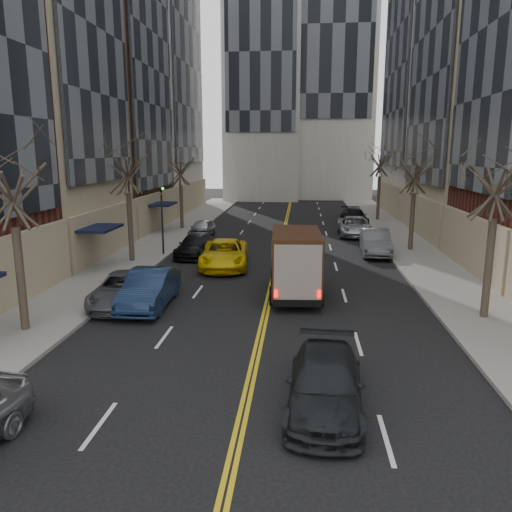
{
  "coord_description": "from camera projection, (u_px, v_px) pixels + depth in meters",
  "views": [
    {
      "loc": [
        1.39,
        -8.85,
        6.68
      ],
      "look_at": [
        -0.51,
        12.22,
        2.2
      ],
      "focal_mm": 35.0,
      "sensor_mm": 36.0,
      "label": 1
    }
  ],
  "objects": [
    {
      "name": "tree_rt_near",
      "position": [
        499.0,
        157.0,
        18.73
      ],
      "size": [
        3.2,
        3.2,
        8.71
      ],
      "color": "#382D23",
      "rests_on": "sidewalk_right"
    },
    {
      "name": "parked_lf_e",
      "position": [
        202.0,
        229.0,
        39.05
      ],
      "size": [
        1.78,
        4.09,
        1.37
      ],
      "primitive_type": "imported",
      "rotation": [
        0.0,
        0.0,
        -0.04
      ],
      "color": "#9C9FA3",
      "rests_on": "ground"
    },
    {
      "name": "ground",
      "position": [
        227.0,
        486.0,
        10.13
      ],
      "size": [
        160.0,
        160.0,
        0.0
      ],
      "primitive_type": "plane",
      "color": "black",
      "rests_on": "ground"
    },
    {
      "name": "parked_lf_c",
      "position": [
        124.0,
        289.0,
        21.92
      ],
      "size": [
        2.82,
        5.27,
        1.41
      ],
      "primitive_type": "imported",
      "rotation": [
        0.0,
        0.0,
        0.1
      ],
      "color": "#4E4F55",
      "rests_on": "ground"
    },
    {
      "name": "parked_rt_c",
      "position": [
        354.0,
        217.0,
        45.75
      ],
      "size": [
        2.4,
        5.2,
        1.47
      ],
      "primitive_type": "imported",
      "rotation": [
        0.0,
        0.0,
        0.07
      ],
      "color": "black",
      "rests_on": "ground"
    },
    {
      "name": "ups_truck",
      "position": [
        296.0,
        263.0,
        23.09
      ],
      "size": [
        2.53,
        5.79,
        3.12
      ],
      "rotation": [
        0.0,
        0.0,
        0.04
      ],
      "color": "black",
      "rests_on": "ground"
    },
    {
      "name": "parked_lf_d",
      "position": [
        195.0,
        246.0,
        32.11
      ],
      "size": [
        2.12,
        4.73,
        1.35
      ],
      "primitive_type": "imported",
      "rotation": [
        0.0,
        0.0,
        -0.05
      ],
      "color": "black",
      "rests_on": "ground"
    },
    {
      "name": "tree_rt_mid",
      "position": [
        416.0,
        159.0,
        32.43
      ],
      "size": [
        3.2,
        3.2,
        8.32
      ],
      "color": "#382D23",
      "rests_on": "sidewalk_right"
    },
    {
      "name": "sidewalk_right",
      "position": [
        407.0,
        245.0,
        35.63
      ],
      "size": [
        4.0,
        66.0,
        0.15
      ],
      "primitive_type": "cube",
      "color": "slate",
      "rests_on": "ground"
    },
    {
      "name": "parked_lf_b",
      "position": [
        149.0,
        289.0,
        21.63
      ],
      "size": [
        1.83,
        4.95,
        1.62
      ],
      "primitive_type": "imported",
      "rotation": [
        0.0,
        0.0,
        0.02
      ],
      "color": "#13223E",
      "rests_on": "ground"
    },
    {
      "name": "tree_lf_far",
      "position": [
        180.0,
        159.0,
        41.81
      ],
      "size": [
        3.2,
        3.2,
        8.12
      ],
      "color": "#382D23",
      "rests_on": "sidewalk_left"
    },
    {
      "name": "parked_rt_a",
      "position": [
        375.0,
        242.0,
        32.52
      ],
      "size": [
        1.98,
        5.07,
        1.64
      ],
      "primitive_type": "imported",
      "rotation": [
        0.0,
        0.0,
        -0.05
      ],
      "color": "#52555A",
      "rests_on": "ground"
    },
    {
      "name": "tree_lf_mid",
      "position": [
        126.0,
        152.0,
        29.02
      ],
      "size": [
        3.2,
        3.2,
        8.91
      ],
      "color": "#382D23",
      "rests_on": "sidewalk_left"
    },
    {
      "name": "tree_lf_near",
      "position": [
        9.0,
        163.0,
        17.4
      ],
      "size": [
        3.2,
        3.2,
        8.41
      ],
      "color": "#382D23",
      "rests_on": "sidewalk_left"
    },
    {
      "name": "observer_sedan",
      "position": [
        325.0,
        384.0,
        13.05
      ],
      "size": [
        2.24,
        4.9,
        1.39
      ],
      "rotation": [
        0.0,
        0.0,
        -0.06
      ],
      "color": "black",
      "rests_on": "ground"
    },
    {
      "name": "pedestrian",
      "position": [
        288.0,
        267.0,
        25.92
      ],
      "size": [
        0.41,
        0.59,
        1.54
      ],
      "primitive_type": "imported",
      "rotation": [
        0.0,
        0.0,
        1.64
      ],
      "color": "black",
      "rests_on": "ground"
    },
    {
      "name": "streetwall_right",
      "position": [
        507.0,
        35.0,
        36.93
      ],
      "size": [
        12.26,
        49.0,
        34.0
      ],
      "color": "#4C301E",
      "rests_on": "ground"
    },
    {
      "name": "tree_rt_far",
      "position": [
        381.0,
        150.0,
        46.93
      ],
      "size": [
        3.2,
        3.2,
        9.11
      ],
      "color": "#382D23",
      "rests_on": "sidewalk_right"
    },
    {
      "name": "sidewalk_left",
      "position": [
        161.0,
        241.0,
        37.21
      ],
      "size": [
        4.0,
        66.0,
        0.15
      ],
      "primitive_type": "cube",
      "color": "slate",
      "rests_on": "ground"
    },
    {
      "name": "parked_rt_b",
      "position": [
        355.0,
        226.0,
        39.76
      ],
      "size": [
        2.53,
        5.44,
        1.51
      ],
      "primitive_type": "imported",
      "rotation": [
        0.0,
        0.0,
        -0.0
      ],
      "color": "#B6BABF",
      "rests_on": "ground"
    },
    {
      "name": "taxi",
      "position": [
        224.0,
        254.0,
        28.97
      ],
      "size": [
        3.14,
        5.91,
        1.58
      ],
      "primitive_type": "imported",
      "rotation": [
        0.0,
        0.0,
        0.09
      ],
      "color": "#E0BE09",
      "rests_on": "ground"
    },
    {
      "name": "streetwall_left",
      "position": [
        74.0,
        33.0,
        38.44
      ],
      "size": [
        14.0,
        49.5,
        36.0
      ],
      "color": "#562319",
      "rests_on": "ground"
    },
    {
      "name": "traffic_signal",
      "position": [
        162.0,
        213.0,
        31.63
      ],
      "size": [
        0.29,
        0.26,
        4.7
      ],
      "color": "black",
      "rests_on": "sidewalk_left"
    }
  ]
}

